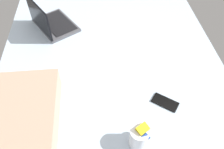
% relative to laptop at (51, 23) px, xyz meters
% --- Properties ---
extents(bed_mattress, '(1.80, 1.40, 0.18)m').
position_rel_laptop_xyz_m(bed_mattress, '(-0.47, -0.40, -0.13)').
color(bed_mattress, silver).
rests_on(bed_mattress, ground).
extents(laptop, '(0.40, 0.37, 0.23)m').
position_rel_laptop_xyz_m(laptop, '(0.00, 0.00, 0.00)').
color(laptop, '#4C4C51').
rests_on(laptop, bed_mattress).
extents(snack_cup, '(0.10, 0.09, 0.14)m').
position_rel_laptop_xyz_m(snack_cup, '(-0.94, -0.48, 0.02)').
color(snack_cup, silver).
rests_on(snack_cup, bed_mattress).
extents(cell_phone, '(0.14, 0.15, 0.01)m').
position_rel_laptop_xyz_m(cell_phone, '(-0.73, -0.66, -0.04)').
color(cell_phone, black).
rests_on(cell_phone, bed_mattress).
extents(pillow, '(0.52, 0.36, 0.13)m').
position_rel_laptop_xyz_m(pillow, '(-0.80, 0.08, 0.02)').
color(pillow, tan).
rests_on(pillow, bed_mattress).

